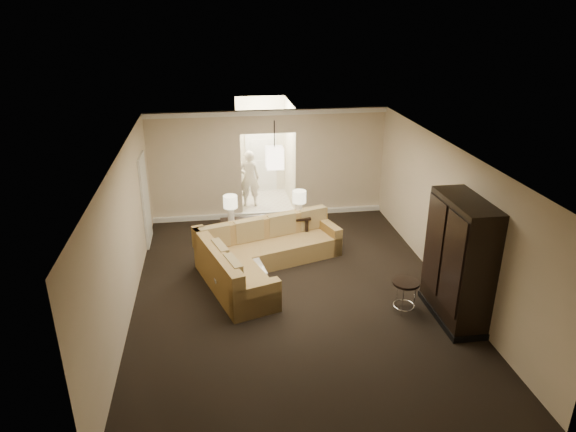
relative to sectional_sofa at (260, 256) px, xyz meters
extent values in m
plane|color=black|center=(0.53, -0.96, -0.37)|extent=(8.00, 8.00, 0.00)
cube|color=beige|center=(0.53, 3.04, 1.03)|extent=(6.00, 0.04, 2.80)
cube|color=beige|center=(0.53, -4.96, 1.03)|extent=(6.00, 0.04, 2.80)
cube|color=beige|center=(-2.47, -0.96, 1.03)|extent=(0.04, 8.00, 2.80)
cube|color=beige|center=(3.53, -0.96, 1.03)|extent=(0.04, 8.00, 2.80)
cube|color=white|center=(0.53, -0.96, 2.43)|extent=(6.00, 8.00, 0.02)
cube|color=white|center=(0.53, 2.99, 2.36)|extent=(6.00, 0.10, 0.12)
cube|color=white|center=(0.53, 2.99, -0.31)|extent=(6.00, 0.10, 0.12)
cube|color=white|center=(-2.44, 1.84, 0.68)|extent=(0.05, 0.90, 2.10)
cube|color=silver|center=(0.53, 4.04, -0.37)|extent=(1.40, 2.00, 0.01)
cube|color=beige|center=(-0.17, 4.04, 1.03)|extent=(0.04, 2.00, 2.80)
cube|color=beige|center=(1.23, 4.04, 1.03)|extent=(0.04, 2.00, 2.80)
cube|color=beige|center=(0.53, 5.04, 1.03)|extent=(1.40, 0.04, 2.80)
cube|color=white|center=(0.53, 5.01, 0.68)|extent=(0.90, 0.05, 2.10)
cube|color=brown|center=(0.25, 0.43, -0.15)|extent=(3.23, 1.81, 0.43)
cube|color=brown|center=(-0.42, -1.02, -0.15)|extent=(1.32, 1.65, 0.43)
cube|color=brown|center=(0.15, 0.75, 0.30)|extent=(3.02, 1.16, 0.47)
cube|color=brown|center=(-0.90, -0.64, 0.30)|extent=(0.98, 2.43, 0.47)
cube|color=brown|center=(1.63, 0.86, -0.05)|extent=(0.48, 0.95, 0.64)
cube|color=brown|center=(-0.24, -1.61, -0.05)|extent=(0.95, 0.48, 0.64)
cube|color=tan|center=(-0.92, 0.36, 0.32)|extent=(0.66, 0.35, 0.47)
cube|color=tan|center=(-0.18, 0.60, 0.32)|extent=(0.66, 0.35, 0.47)
cube|color=tan|center=(0.56, 0.83, 0.32)|extent=(0.66, 0.35, 0.47)
cube|color=tan|center=(1.29, 1.06, 0.32)|extent=(0.66, 0.35, 0.47)
cube|color=tan|center=(-0.82, -0.50, 0.32)|extent=(0.34, 0.64, 0.47)
cube|color=tan|center=(-0.60, -1.19, 0.32)|extent=(0.34, 0.64, 0.47)
cube|color=beige|center=(-0.52, -0.42, -0.20)|extent=(1.05, 1.05, 0.35)
cube|color=beige|center=(-0.52, -0.42, 0.01)|extent=(1.16, 1.16, 0.06)
cube|color=black|center=(-0.56, -0.47, 0.05)|extent=(0.08, 0.17, 0.02)
cube|color=#BEB4A7|center=(-0.39, -0.24, 0.04)|extent=(0.27, 0.34, 0.01)
cube|color=black|center=(0.23, 1.04, 0.37)|extent=(2.01, 0.57, 0.05)
cube|color=black|center=(-0.67, 0.98, -0.01)|extent=(0.10, 0.41, 0.72)
cube|color=black|center=(1.13, 1.09, -0.01)|extent=(0.10, 0.41, 0.72)
cube|color=black|center=(0.23, 1.04, -0.26)|extent=(1.92, 0.52, 0.04)
cube|color=black|center=(3.23, -2.16, 0.75)|extent=(0.62, 1.49, 2.24)
cube|color=black|center=(2.91, -2.53, 0.91)|extent=(0.03, 0.66, 1.70)
cube|color=black|center=(2.91, -1.79, 0.91)|extent=(0.03, 0.66, 1.70)
cube|color=black|center=(3.23, -2.16, -0.32)|extent=(0.66, 1.56, 0.11)
cylinder|color=black|center=(2.44, -1.86, 0.21)|extent=(0.48, 0.48, 0.04)
torus|color=silver|center=(2.44, -1.86, -0.26)|extent=(0.40, 0.40, 0.03)
cylinder|color=silver|center=(2.63, -1.87, -0.08)|extent=(0.03, 0.03, 0.57)
cylinder|color=silver|center=(2.35, -1.70, -0.08)|extent=(0.03, 0.03, 0.57)
cylinder|color=silver|center=(2.34, -2.02, -0.08)|extent=(0.03, 0.03, 0.57)
cylinder|color=white|center=(-0.54, 0.99, 0.56)|extent=(0.14, 0.14, 0.32)
cylinder|color=beige|center=(-0.54, 0.99, 0.85)|extent=(0.31, 0.31, 0.27)
cylinder|color=white|center=(1.00, 1.08, 0.56)|extent=(0.14, 0.14, 0.32)
cylinder|color=beige|center=(1.00, 1.08, 0.85)|extent=(0.31, 0.31, 0.27)
cylinder|color=black|center=(0.53, 1.74, 2.13)|extent=(0.02, 0.02, 0.60)
cube|color=#F8E2C1|center=(0.53, 1.74, 1.58)|extent=(0.38, 0.38, 0.48)
imported|color=beige|center=(0.08, 3.83, 0.50)|extent=(0.63, 0.42, 1.74)
camera|label=1|loc=(-0.83, -9.47, 4.83)|focal=32.00mm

